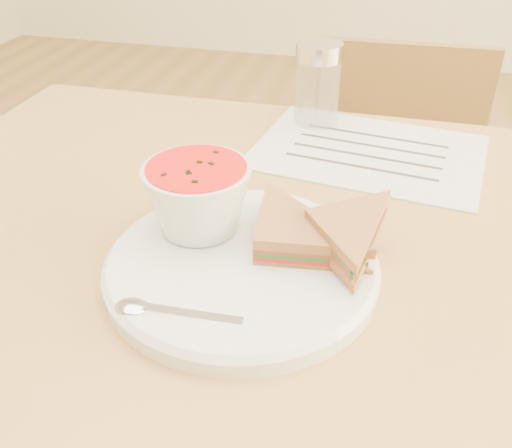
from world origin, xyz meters
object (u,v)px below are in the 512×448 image
(plate, at_px, (242,268))
(soup_bowl, at_px, (198,201))
(chair_far, at_px, (381,253))
(dining_table, at_px, (272,428))
(condiment_shaker, at_px, (317,85))

(plate, bearing_deg, soup_bowl, 145.36)
(chair_far, height_order, plate, chair_far)
(dining_table, distance_m, plate, 0.40)
(dining_table, xyz_separation_m, chair_far, (0.13, 0.46, 0.02))
(dining_table, bearing_deg, soup_bowl, -140.08)
(dining_table, relative_size, condiment_shaker, 7.98)
(chair_far, bearing_deg, condiment_shaker, 50.18)
(dining_table, xyz_separation_m, condiment_shaker, (-0.00, 0.29, 0.44))
(dining_table, relative_size, soup_bowl, 8.89)
(plate, bearing_deg, chair_far, 75.73)
(plate, xyz_separation_m, soup_bowl, (-0.06, 0.04, 0.05))
(plate, bearing_deg, dining_table, 81.96)
(chair_far, distance_m, plate, 0.68)
(dining_table, bearing_deg, plate, -98.04)
(condiment_shaker, bearing_deg, soup_bowl, -100.79)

